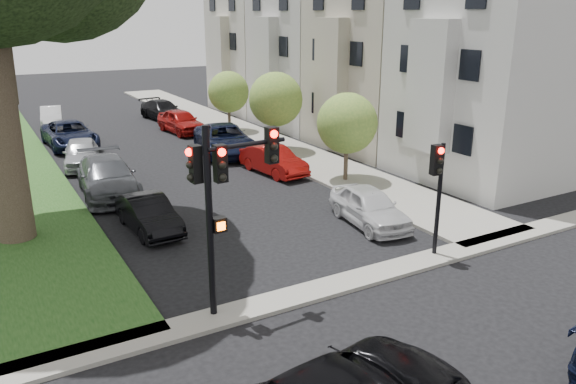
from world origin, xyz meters
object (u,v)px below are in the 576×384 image
car_parked_7 (82,153)px  car_parked_8 (70,134)px  car_parked_2 (224,139)px  car_parked_6 (107,177)px  small_tree_c (229,92)px  car_parked_5 (149,214)px  traffic_signal_main (223,186)px  traffic_signal_secondary (438,180)px  car_parked_1 (274,160)px  small_tree_a (347,123)px  car_parked_4 (163,110)px  car_parked_9 (51,116)px  car_parked_3 (181,121)px  car_parked_0 (369,207)px  small_tree_b (276,99)px

car_parked_7 → car_parked_8: 4.99m
car_parked_2 → car_parked_6: (-7.32, -4.36, -0.01)m
small_tree_c → car_parked_5: (-9.67, -14.57, -2.00)m
car_parked_8 → car_parked_7: bearing=-95.3°
traffic_signal_main → car_parked_7: bearing=91.5°
traffic_signal_secondary → car_parked_6: size_ratio=0.68×
small_tree_c → car_parked_1: bearing=-102.4°
small_tree_a → car_parked_4: bearing=96.7°
car_parked_6 → car_parked_9: car_parked_6 is taller
car_parked_7 → car_parked_6: bearing=-78.4°
car_parked_7 → car_parked_3: bearing=48.8°
traffic_signal_main → car_parked_4: 29.00m
traffic_signal_secondary → car_parked_4: (0.20, 27.98, -1.90)m
traffic_signal_main → car_parked_2: (6.96, 16.05, -2.64)m
small_tree_a → small_tree_c: (-0.00, 13.03, -0.10)m
car_parked_3 → car_parked_4: size_ratio=0.93×
small_tree_a → car_parked_2: 8.46m
small_tree_a → car_parked_3: bearing=100.9°
small_tree_a → car_parked_8: bearing=125.4°
car_parked_2 → car_parked_8: size_ratio=1.07×
traffic_signal_secondary → small_tree_a: bearing=73.0°
small_tree_c → traffic_signal_main: size_ratio=0.79×
car_parked_0 → car_parked_1: bearing=96.5°
car_parked_3 → car_parked_8: 7.03m
car_parked_6 → car_parked_2: bearing=35.6°
small_tree_b → car_parked_7: (-10.04, 2.06, -2.24)m
traffic_signal_secondary → car_parked_2: size_ratio=0.64×
traffic_signal_main → car_parked_7: traffic_signal_main is taller
traffic_signal_secondary → small_tree_c: bearing=83.2°
small_tree_c → car_parked_7: (-10.04, -4.27, -1.91)m
small_tree_c → car_parked_0: (-2.45, -17.97, -1.94)m
traffic_signal_main → car_parked_2: 17.69m
car_parked_4 → car_parked_9: (-7.39, 1.80, -0.06)m
small_tree_c → car_parked_6: size_ratio=0.72×
car_parked_2 → car_parked_9: bearing=128.7°
small_tree_a → car_parked_2: size_ratio=0.71×
car_parked_4 → car_parked_7: (-7.72, -10.93, 0.03)m
car_parked_4 → car_parked_6: 17.95m
car_parked_9 → traffic_signal_secondary: bearing=-68.1°
car_parked_9 → car_parked_6: bearing=-82.4°
car_parked_8 → car_parked_9: (0.07, 7.75, -0.11)m
car_parked_0 → car_parked_1: (0.22, 7.80, -0.02)m
small_tree_a → car_parked_7: size_ratio=0.97×
small_tree_c → traffic_signal_secondary: size_ratio=1.07×
traffic_signal_secondary → car_parked_7: size_ratio=0.88×
traffic_signal_main → car_parked_9: size_ratio=1.29×
car_parked_2 → car_parked_9: size_ratio=1.50×
car_parked_5 → car_parked_7: (-0.37, 10.31, 0.09)m
car_parked_2 → traffic_signal_secondary: bearing=-78.2°
traffic_signal_main → car_parked_1: size_ratio=1.23×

